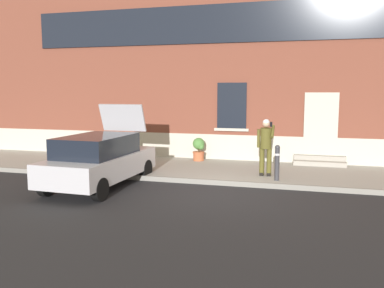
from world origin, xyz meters
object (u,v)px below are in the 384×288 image
at_px(planter_cream, 132,147).
at_px(planter_terracotta, 199,149).
at_px(hatchback_car_silver, 100,159).
at_px(bollard_near_person, 277,161).
at_px(person_on_phone, 266,144).

height_order(planter_cream, planter_terracotta, same).
distance_m(hatchback_car_silver, bollard_near_person, 5.13).
distance_m(person_on_phone, planter_terracotta, 3.46).
xyz_separation_m(bollard_near_person, planter_cream, (-5.65, 2.45, -0.11)).
bearing_deg(bollard_near_person, planter_cream, 156.54).
relative_size(person_on_phone, planter_terracotta, 2.04).
height_order(person_on_phone, planter_cream, person_on_phone).
relative_size(planter_cream, planter_terracotta, 1.00).
bearing_deg(hatchback_car_silver, planter_cream, 100.79).
xyz_separation_m(hatchback_car_silver, planter_cream, (-0.76, 3.99, -0.19)).
bearing_deg(hatchback_car_silver, planter_terracotta, 66.51).
xyz_separation_m(person_on_phone, planter_cream, (-5.26, 1.90, -0.55)).
xyz_separation_m(hatchback_car_silver, person_on_phone, (4.50, 2.09, 0.35)).
relative_size(hatchback_car_silver, planter_cream, 4.80).
xyz_separation_m(bollard_near_person, planter_terracotta, (-3.06, 2.69, -0.11)).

